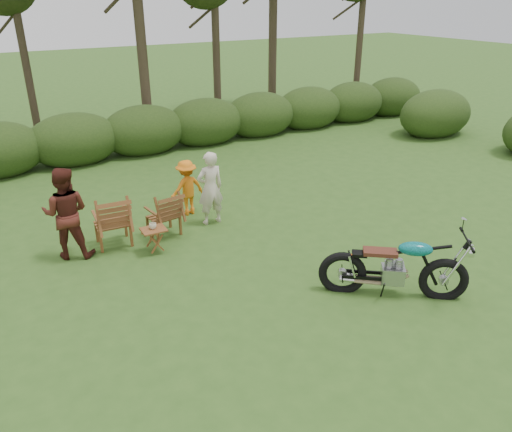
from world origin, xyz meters
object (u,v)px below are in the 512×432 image
side_table (155,240)px  adult_b (73,255)px  motorcycle (390,294)px  lawn_chair_left (115,244)px  adult_a (212,222)px  child (189,214)px  lawn_chair_right (165,234)px  cup (153,226)px

side_table → adult_b: bearing=154.6°
motorcycle → lawn_chair_left: (-3.30, 3.93, 0.00)m
adult_a → child: 0.71m
lawn_chair_right → side_table: (-0.41, -0.60, 0.23)m
lawn_chair_right → cup: size_ratio=6.84×
lawn_chair_right → lawn_chair_left: (-0.97, 0.09, 0.00)m
adult_a → child: size_ratio=1.27×
lawn_chair_left → child: 1.88m
lawn_chair_right → adult_b: adult_b is taller
motorcycle → cup: 4.29m
child → lawn_chair_right: bearing=32.2°
adult_a → child: bearing=-70.2°
motorcycle → child: bearing=146.7°
side_table → lawn_chair_left: bearing=128.9°
child → lawn_chair_left: bearing=10.4°
side_table → child: bearing=46.7°
lawn_chair_right → child: child is taller
adult_a → adult_b: 2.80m
lawn_chair_right → child: bearing=-147.0°
lawn_chair_left → adult_b: (-0.79, -0.05, 0.00)m
lawn_chair_right → lawn_chair_left: lawn_chair_left is taller
cup → adult_b: bearing=155.1°
lawn_chair_right → cup: cup is taller
adult_a → child: (-0.23, 0.67, 0.00)m
lawn_chair_left → adult_a: adult_a is taller
child → adult_b: bearing=6.0°
cup → motorcycle: bearing=-49.9°
adult_a → adult_b: size_ratio=0.91×
lawn_chair_right → child: (0.81, 0.69, 0.00)m
motorcycle → cup: size_ratio=16.25×
motorcycle → side_table: motorcycle is taller
adult_b → child: size_ratio=1.40×
adult_a → lawn_chair_right: bearing=1.9°
lawn_chair_right → adult_a: size_ratio=0.60×
motorcycle → lawn_chair_right: size_ratio=2.38×
side_table → adult_a: bearing=23.4°
side_table → child: child is taller
cup → adult_b: 1.57m
side_table → cup: bearing=100.4°
motorcycle → cup: (-2.74, 3.25, 0.52)m
lawn_chair_right → lawn_chair_left: 0.97m
side_table → cup: 0.29m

